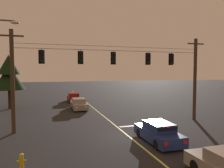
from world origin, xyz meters
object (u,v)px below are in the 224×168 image
traffic_light_rightmost (172,59)px  car_oncoming_trailing (74,98)px  traffic_light_leftmost (41,57)px  traffic_light_centre (114,58)px  traffic_light_left_inner (81,57)px  car_waiting_near_lane (158,133)px  fire_hydrant (21,161)px  tree_verge_near (9,74)px  car_oncoming_lead (79,104)px  traffic_light_right_inner (149,59)px

traffic_light_rightmost → car_oncoming_trailing: 18.89m
traffic_light_leftmost → traffic_light_centre: (6.05, 0.00, 0.00)m
traffic_light_left_inner → car_waiting_near_lane: bearing=-48.6°
traffic_light_rightmost → car_waiting_near_lane: traffic_light_rightmost is taller
traffic_light_left_inner → fire_hydrant: size_ratio=1.45×
car_waiting_near_lane → fire_hydrant: car_waiting_near_lane is taller
traffic_light_rightmost → car_oncoming_trailing: (-7.48, 16.50, -5.38)m
traffic_light_centre → tree_verge_near: bearing=130.6°
traffic_light_centre → car_oncoming_lead: (-1.83, 9.29, -5.38)m
car_waiting_near_lane → car_oncoming_trailing: (-3.29, 21.62, -0.00)m
car_oncoming_trailing → traffic_light_centre: bearing=-84.2°
car_waiting_near_lane → tree_verge_near: bearing=124.8°
traffic_light_rightmost → car_oncoming_lead: bearing=129.4°
traffic_light_left_inner → traffic_light_rightmost: size_ratio=1.00×
traffic_light_rightmost → tree_verge_near: tree_verge_near is taller
traffic_light_right_inner → fire_hydrant: (-10.25, -6.97, -5.58)m
traffic_light_right_inner → car_oncoming_trailing: bearing=107.0°
car_oncoming_lead → traffic_light_leftmost: bearing=-114.4°
tree_verge_near → traffic_light_centre: bearing=-49.4°
car_waiting_near_lane → tree_verge_near: tree_verge_near is taller
car_oncoming_lead → traffic_light_rightmost: bearing=-50.6°
traffic_light_left_inner → car_oncoming_lead: bearing=83.4°
traffic_light_leftmost → car_waiting_near_lane: 10.67m
car_oncoming_lead → car_oncoming_trailing: size_ratio=1.00×
traffic_light_centre → car_waiting_near_lane: 7.60m
traffic_light_leftmost → traffic_light_left_inner: (3.15, 0.00, 0.00)m
traffic_light_leftmost → car_oncoming_trailing: bearing=75.2°
traffic_light_right_inner → car_oncoming_trailing: (-5.04, 16.50, -5.38)m
traffic_light_centre → traffic_light_right_inner: 3.36m
traffic_light_left_inner → traffic_light_right_inner: same height
car_waiting_near_lane → car_oncoming_trailing: bearing=98.6°
traffic_light_right_inner → fire_hydrant: bearing=-145.8°
fire_hydrant → traffic_light_rightmost: bearing=28.8°
traffic_light_leftmost → traffic_light_rightmost: size_ratio=1.00×
traffic_light_leftmost → traffic_light_centre: bearing=0.0°
traffic_light_left_inner → traffic_light_rightmost: 8.71m
traffic_light_left_inner → traffic_light_right_inner: 6.26m
traffic_light_left_inner → tree_verge_near: size_ratio=0.17×
traffic_light_rightmost → car_oncoming_lead: size_ratio=0.28×
traffic_light_right_inner → car_waiting_near_lane: traffic_light_right_inner is taller
traffic_light_right_inner → traffic_light_rightmost: bearing=0.0°
car_waiting_near_lane → traffic_light_right_inner: bearing=71.1°
traffic_light_centre → traffic_light_left_inner: bearing=180.0°
tree_verge_near → car_oncoming_lead: bearing=-18.4°
traffic_light_right_inner → car_waiting_near_lane: size_ratio=0.28×
tree_verge_near → car_oncoming_trailing: bearing=26.6°
fire_hydrant → car_waiting_near_lane: bearing=12.2°
traffic_light_leftmost → tree_verge_near: (-4.35, 12.14, -1.50)m
traffic_light_right_inner → traffic_light_rightmost: 2.44m
traffic_light_rightmost → traffic_light_left_inner: bearing=180.0°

